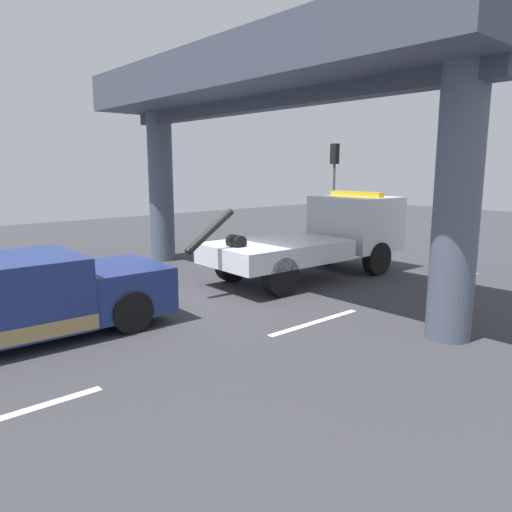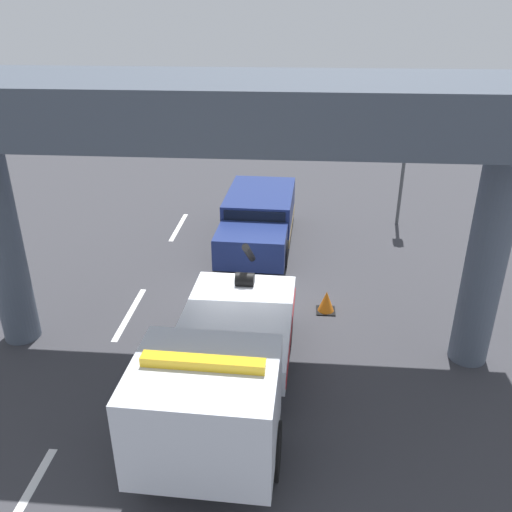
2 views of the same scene
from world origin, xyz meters
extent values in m
cube|color=#38383D|center=(0.00, 0.00, -0.05)|extent=(60.00, 40.00, 0.10)
cube|color=silver|center=(-6.00, -2.99, 0.00)|extent=(2.60, 0.16, 0.01)
cube|color=silver|center=(0.00, -2.99, 0.00)|extent=(2.60, 0.16, 0.01)
cube|color=silver|center=(6.00, -2.99, 0.00)|extent=(2.60, 0.16, 0.01)
cube|color=silver|center=(1.74, 0.04, 0.93)|extent=(3.92, 2.53, 0.55)
cube|color=silver|center=(5.06, -0.07, 1.48)|extent=(2.12, 2.37, 1.65)
cube|color=black|center=(5.68, -0.09, 1.84)|extent=(0.13, 2.21, 0.66)
cube|color=maroon|center=(1.78, 1.24, 0.84)|extent=(3.65, 0.14, 0.20)
cylinder|color=black|center=(-0.45, 0.11, 1.66)|extent=(1.42, 0.23, 1.07)
cylinder|color=black|center=(0.35, 0.08, 1.32)|extent=(0.37, 0.46, 0.36)
cube|color=yellow|center=(5.06, -0.07, 2.38)|extent=(0.30, 1.93, 0.16)
cylinder|color=black|center=(4.90, 0.97, 0.50)|extent=(1.01, 0.35, 1.00)
cylinder|color=black|center=(4.83, -1.10, 0.50)|extent=(1.01, 0.35, 1.00)
cylinder|color=black|center=(1.00, 1.10, 0.50)|extent=(1.01, 0.35, 1.00)
cylinder|color=black|center=(0.94, -0.98, 0.50)|extent=(1.01, 0.35, 1.00)
cube|color=navy|center=(-3.00, -0.06, 0.71)|extent=(1.80, 2.17, 0.95)
cube|color=black|center=(-3.85, -0.04, 1.20)|extent=(0.12, 1.94, 0.59)
cylinder|color=black|center=(-3.12, 0.90, 0.42)|extent=(0.85, 0.31, 0.84)
cylinder|color=black|center=(-3.18, -1.02, 0.42)|extent=(0.85, 0.31, 0.84)
cylinder|color=#4C5666|center=(1.22, 5.27, 2.50)|extent=(0.83, 0.83, 4.99)
cylinder|color=#4C5666|center=(1.22, -5.27, 2.50)|extent=(0.83, 0.83, 4.99)
cube|color=#414956|center=(1.22, 0.00, 5.54)|extent=(3.60, 12.54, 1.09)
cube|color=#353C47|center=(1.22, 0.00, 4.81)|extent=(0.50, 12.14, 0.36)
cylinder|color=#515456|center=(10.00, 4.97, 1.67)|extent=(0.12, 0.12, 3.35)
cube|color=black|center=(10.00, 4.97, 3.80)|extent=(0.28, 0.32, 0.90)
sphere|color=#360605|center=(10.16, 4.97, 4.10)|extent=(0.18, 0.18, 0.18)
sphere|color=#3A2D06|center=(10.16, 4.97, 3.80)|extent=(0.18, 0.18, 0.18)
sphere|color=green|center=(10.16, 4.97, 3.50)|extent=(0.18, 0.18, 0.18)
cone|color=orange|center=(-0.54, 2.13, 0.29)|extent=(0.45, 0.45, 0.59)
cube|color=black|center=(-0.54, 2.13, 0.01)|extent=(0.49, 0.49, 0.03)
camera|label=1|loc=(-7.37, -9.55, 3.21)|focal=34.12mm
camera|label=2|loc=(11.55, 1.27, 7.30)|focal=37.15mm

